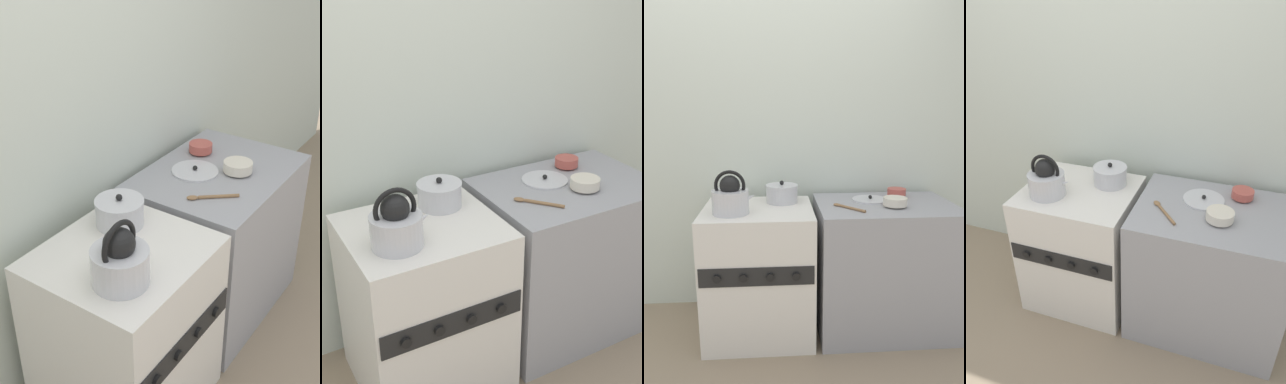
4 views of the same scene
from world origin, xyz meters
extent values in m
cube|color=silver|center=(0.00, 0.71, 1.25)|extent=(7.00, 0.06, 2.50)
cube|color=silver|center=(0.00, 0.30, 0.41)|extent=(0.67, 0.60, 0.83)
cube|color=black|center=(0.00, 0.00, 0.51)|extent=(0.64, 0.01, 0.11)
cylinder|color=black|center=(-0.22, -0.01, 0.51)|extent=(0.04, 0.02, 0.04)
cylinder|color=black|center=(-0.07, -0.01, 0.51)|extent=(0.04, 0.02, 0.04)
cylinder|color=black|center=(0.07, -0.01, 0.51)|extent=(0.04, 0.02, 0.04)
cylinder|color=black|center=(0.22, -0.01, 0.51)|extent=(0.04, 0.02, 0.04)
cube|color=#99999E|center=(0.81, 0.32, 0.42)|extent=(0.87, 0.64, 0.84)
cylinder|color=silver|center=(-0.15, 0.19, 0.90)|extent=(0.21, 0.21, 0.14)
sphere|color=black|center=(-0.15, 0.19, 0.99)|extent=(0.12, 0.12, 0.12)
torus|color=black|center=(-0.15, 0.19, 0.99)|extent=(0.18, 0.02, 0.18)
cone|color=silver|center=(-0.05, 0.19, 0.92)|extent=(0.11, 0.05, 0.08)
cylinder|color=silver|center=(0.15, 0.43, 0.88)|extent=(0.20, 0.20, 0.10)
cylinder|color=silver|center=(0.15, 0.43, 0.94)|extent=(0.21, 0.21, 0.01)
sphere|color=black|center=(0.15, 0.43, 0.96)|extent=(0.03, 0.03, 0.03)
cylinder|color=beige|center=(0.84, 0.23, 0.84)|extent=(0.07, 0.07, 0.01)
cylinder|color=beige|center=(0.84, 0.23, 0.87)|extent=(0.14, 0.14, 0.05)
cylinder|color=#B75147|center=(0.93, 0.50, 0.84)|extent=(0.06, 0.06, 0.01)
cylinder|color=#B75147|center=(0.93, 0.50, 0.87)|extent=(0.12, 0.12, 0.05)
cylinder|color=silver|center=(0.73, 0.41, 0.84)|extent=(0.23, 0.23, 0.01)
sphere|color=black|center=(0.73, 0.41, 0.86)|extent=(0.02, 0.02, 0.02)
cylinder|color=olive|center=(0.57, 0.19, 0.84)|extent=(0.13, 0.16, 0.02)
ellipsoid|color=olive|center=(0.49, 0.28, 0.84)|extent=(0.06, 0.06, 0.02)
camera|label=1|loc=(-1.32, -0.78, 2.05)|focal=50.00mm
camera|label=2|loc=(-0.77, -1.59, 1.94)|focal=50.00mm
camera|label=3|loc=(0.12, -1.93, 1.43)|focal=35.00mm
camera|label=4|loc=(0.90, -1.45, 1.96)|focal=35.00mm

